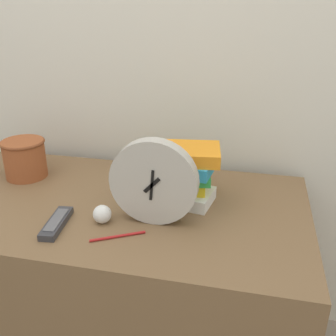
{
  "coord_description": "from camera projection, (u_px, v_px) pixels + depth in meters",
  "views": [
    {
      "loc": [
        0.43,
        -0.73,
        1.32
      ],
      "look_at": [
        0.19,
        0.33,
        0.85
      ],
      "focal_mm": 42.0,
      "sensor_mm": 36.0,
      "label": 1
    }
  ],
  "objects": [
    {
      "name": "wall_back",
      "position": [
        143.0,
        33.0,
        1.46
      ],
      "size": [
        6.0,
        0.04,
        2.4
      ],
      "color": "silver",
      "rests_on": "ground_plane"
    },
    {
      "name": "desk",
      "position": [
        117.0,
        287.0,
        1.43
      ],
      "size": [
        1.27,
        0.68,
        0.7
      ],
      "color": "brown",
      "rests_on": "ground_plane"
    },
    {
      "name": "desk_clock",
      "position": [
        154.0,
        182.0,
        1.13
      ],
      "size": [
        0.26,
        0.05,
        0.26
      ],
      "color": "#B7B2A8",
      "rests_on": "desk"
    },
    {
      "name": "book_stack",
      "position": [
        179.0,
        173.0,
        1.27
      ],
      "size": [
        0.27,
        0.19,
        0.19
      ],
      "color": "white",
      "rests_on": "desk"
    },
    {
      "name": "basket",
      "position": [
        25.0,
        157.0,
        1.45
      ],
      "size": [
        0.16,
        0.16,
        0.14
      ],
      "color": "#994C28",
      "rests_on": "desk"
    },
    {
      "name": "tv_remote",
      "position": [
        57.0,
        223.0,
        1.15
      ],
      "size": [
        0.07,
        0.17,
        0.02
      ],
      "color": "#333338",
      "rests_on": "desk"
    },
    {
      "name": "crumpled_paper_ball",
      "position": [
        102.0,
        214.0,
        1.17
      ],
      "size": [
        0.06,
        0.06,
        0.06
      ],
      "color": "white",
      "rests_on": "desk"
    },
    {
      "name": "pen",
      "position": [
        118.0,
        236.0,
        1.1
      ],
      "size": [
        0.14,
        0.09,
        0.01
      ],
      "color": "#B21E1E",
      "rests_on": "desk"
    }
  ]
}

